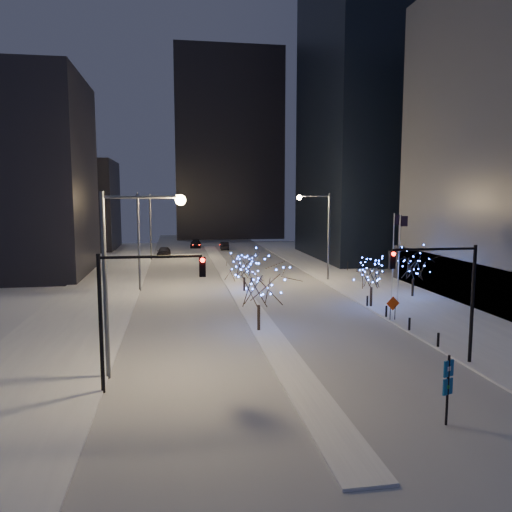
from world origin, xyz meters
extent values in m
plane|color=white|center=(0.00, 0.00, 0.00)|extent=(160.00, 160.00, 0.00)
cube|color=#A3A8B2|center=(0.00, 35.00, 0.01)|extent=(20.00, 130.00, 0.02)
cube|color=white|center=(0.00, 30.00, 0.07)|extent=(2.00, 80.00, 0.15)
cube|color=white|center=(15.00, 20.00, 0.07)|extent=(10.00, 90.00, 0.15)
cube|color=white|center=(-14.00, 20.00, 0.07)|extent=(8.00, 90.00, 0.15)
cube|color=black|center=(-26.00, 70.00, 8.00)|extent=(18.00, 16.00, 16.00)
cube|color=black|center=(6.00, 92.00, 21.00)|extent=(24.00, 14.00, 42.00)
cylinder|color=#595E66|center=(-10.00, 2.00, 5.00)|extent=(0.24, 0.24, 10.00)
cylinder|color=#595E66|center=(-8.00, 2.00, 9.70)|extent=(4.00, 0.16, 0.16)
sphere|color=#EDC376|center=(-6.00, 2.00, 9.55)|extent=(0.56, 0.56, 0.56)
cylinder|color=#595E66|center=(-10.00, 27.00, 5.00)|extent=(0.24, 0.24, 10.00)
cylinder|color=#595E66|center=(-8.00, 27.00, 9.70)|extent=(4.00, 0.16, 0.16)
sphere|color=#EDC376|center=(-6.00, 27.00, 9.55)|extent=(0.56, 0.56, 0.56)
cylinder|color=#595E66|center=(-10.00, 52.00, 5.00)|extent=(0.24, 0.24, 10.00)
cylinder|color=#595E66|center=(-8.00, 52.00, 9.70)|extent=(4.00, 0.16, 0.16)
sphere|color=#EDC376|center=(-6.00, 52.00, 9.55)|extent=(0.56, 0.56, 0.56)
cylinder|color=#595E66|center=(11.00, 30.00, 5.00)|extent=(0.24, 0.24, 10.00)
cylinder|color=#595E66|center=(9.25, 30.00, 9.70)|extent=(3.50, 0.16, 0.16)
sphere|color=#EDC376|center=(7.50, 30.00, 9.55)|extent=(0.56, 0.56, 0.56)
cylinder|color=black|center=(-10.00, 0.00, 3.50)|extent=(0.20, 0.20, 7.00)
cylinder|color=black|center=(-7.50, 0.00, 6.80)|extent=(5.00, 0.14, 0.14)
cube|color=black|center=(-5.00, 0.00, 6.25)|extent=(0.32, 0.28, 1.00)
sphere|color=#FF0C05|center=(-5.00, -0.18, 6.60)|extent=(0.22, 0.22, 0.22)
cylinder|color=black|center=(10.50, 1.00, 3.50)|extent=(0.20, 0.20, 7.00)
cylinder|color=black|center=(8.00, 1.00, 6.80)|extent=(5.00, 0.14, 0.14)
cube|color=black|center=(5.50, 1.00, 6.25)|extent=(0.32, 0.28, 1.00)
sphere|color=#FF0C05|center=(5.50, 0.82, 6.60)|extent=(0.22, 0.22, 0.22)
cylinder|color=silver|center=(13.00, 16.00, 4.15)|extent=(0.10, 0.10, 8.00)
cube|color=black|center=(13.35, 16.00, 7.55)|extent=(0.70, 0.03, 0.90)
cylinder|color=silver|center=(13.60, 18.50, 4.15)|extent=(0.10, 0.10, 8.00)
cube|color=black|center=(13.95, 18.50, 7.55)|extent=(0.70, 0.03, 0.90)
cylinder|color=black|center=(10.20, 4.00, 0.60)|extent=(0.16, 0.16, 0.90)
cylinder|color=black|center=(10.20, 8.00, 0.60)|extent=(0.16, 0.16, 0.90)
cylinder|color=black|center=(10.20, 12.00, 0.60)|extent=(0.16, 0.16, 0.90)
cylinder|color=black|center=(10.20, 16.00, 0.60)|extent=(0.16, 0.16, 0.90)
imported|color=black|center=(-8.19, 55.54, 0.82)|extent=(2.28, 4.95, 1.64)
imported|color=black|center=(2.41, 64.80, 0.70)|extent=(1.64, 4.28, 1.39)
imported|color=black|center=(-2.58, 69.22, 0.70)|extent=(2.31, 4.96, 1.40)
cylinder|color=black|center=(-0.50, 9.78, 1.06)|extent=(0.22, 0.22, 1.82)
cylinder|color=black|center=(0.50, 24.63, 0.84)|extent=(0.22, 0.22, 1.37)
cylinder|color=black|center=(10.50, 15.90, 0.98)|extent=(0.22, 0.22, 1.67)
cylinder|color=black|center=(16.14, 19.41, 0.98)|extent=(0.22, 0.22, 1.67)
cylinder|color=black|center=(5.00, -6.00, 1.55)|extent=(0.11, 0.11, 3.10)
cube|color=#0E549C|center=(5.00, -6.00, 2.53)|extent=(0.54, 0.26, 0.71)
cube|color=#0E549C|center=(5.00, -6.00, 1.73)|extent=(0.54, 0.26, 0.71)
cylinder|color=black|center=(10.10, 11.05, 0.70)|extent=(0.06, 0.06, 1.10)
cylinder|color=black|center=(10.50, 11.05, 0.70)|extent=(0.06, 0.06, 1.10)
cube|color=#D9400B|center=(10.30, 11.05, 1.44)|extent=(1.13, 0.15, 1.13)
camera|label=1|loc=(-6.30, -24.76, 9.80)|focal=35.00mm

